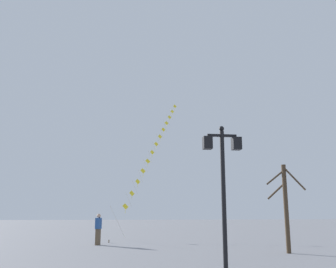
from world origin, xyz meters
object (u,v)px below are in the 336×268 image
object	(u,v)px
twin_lantern_lamp_post	(223,169)
bare_tree	(286,205)
kite_flyer	(98,228)
kite_train	(154,149)

from	to	relation	value
twin_lantern_lamp_post	bare_tree	bearing A→B (deg)	49.45
bare_tree	kite_flyer	bearing A→B (deg)	147.71
twin_lantern_lamp_post	kite_flyer	bearing A→B (deg)	112.16
bare_tree	twin_lantern_lamp_post	bearing A→B (deg)	-130.55
kite_train	kite_flyer	world-z (taller)	kite_train
kite_train	bare_tree	distance (m)	17.07
kite_flyer	kite_train	bearing A→B (deg)	0.01
kite_flyer	twin_lantern_lamp_post	bearing A→B (deg)	-136.18
twin_lantern_lamp_post	bare_tree	distance (m)	6.76
twin_lantern_lamp_post	kite_train	bearing A→B (deg)	90.72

